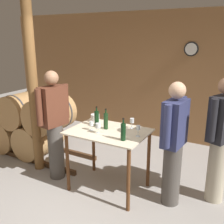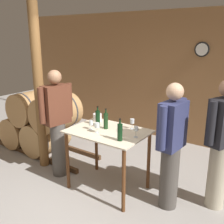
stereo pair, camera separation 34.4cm
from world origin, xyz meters
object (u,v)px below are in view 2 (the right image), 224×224
wine_glass_near_left (91,123)px  wine_glass_far_side (136,129)px  wine_bottle_center (120,132)px  person_visitor_with_scarf (221,143)px  person_host (57,122)px  person_visitor_bearded (171,145)px  wine_bottle_far_left (98,117)px  wine_glass_near_center (97,125)px  wine_glass_near_right (132,122)px  wine_bottle_left (106,120)px  wooden_post (39,90)px  ice_bucket (97,117)px

wine_glass_near_left → wine_glass_far_side: 0.68m
wine_bottle_center → person_visitor_with_scarf: bearing=31.8°
person_host → person_visitor_bearded: 1.80m
person_visitor_with_scarf → wine_bottle_far_left: bearing=-168.2°
wine_glass_near_center → wine_bottle_far_left: bearing=126.1°
wine_bottle_center → wine_glass_far_side: size_ratio=1.96×
wine_glass_near_right → wine_glass_far_side: (0.21, -0.25, 0.00)m
wine_bottle_left → person_visitor_with_scarf: person_visitor_with_scarf is taller
wine_glass_near_center → wooden_post: bearing=175.8°
wooden_post → person_visitor_with_scarf: bearing=10.6°
wine_glass_near_left → wine_glass_near_right: 0.58m
wine_glass_near_center → wine_bottle_center: bearing=-8.3°
wine_bottle_far_left → person_visitor_with_scarf: (1.68, 0.35, -0.12)m
wine_glass_near_right → wine_glass_near_center: bearing=-128.3°
wine_glass_near_center → person_visitor_bearded: size_ratio=0.08×
wine_bottle_left → person_host: bearing=-167.7°
wine_bottle_center → person_visitor_bearded: size_ratio=0.18×
wine_bottle_far_left → wine_glass_near_center: (0.19, -0.26, -0.01)m
wine_bottle_left → wine_glass_near_center: (-0.01, -0.20, -0.02)m
wine_bottle_center → wooden_post: bearing=174.8°
wine_bottle_left → person_visitor_bearded: person_visitor_bearded is taller
person_host → wine_glass_near_left: bearing=2.7°
wine_bottle_center → person_host: person_host is taller
ice_bucket → wine_bottle_far_left: bearing=-50.0°
person_visitor_with_scarf → wine_glass_near_center: bearing=-157.8°
wooden_post → person_host: wooden_post is taller
wooden_post → wine_bottle_far_left: size_ratio=9.32×
wine_bottle_center → wine_glass_near_right: size_ratio=1.98×
wine_bottle_left → person_visitor_bearded: (0.98, 0.05, -0.15)m
wine_glass_near_left → person_visitor_with_scarf: person_visitor_with_scarf is taller
wine_glass_near_left → person_host: person_host is taller
wine_bottle_far_left → wine_glass_near_left: size_ratio=2.22×
wine_bottle_far_left → wine_glass_far_side: wine_bottle_far_left is taller
wine_bottle_far_left → wine_bottle_left: bearing=-17.9°
wooden_post → wine_bottle_far_left: bearing=8.7°
wine_glass_near_left → wine_glass_far_side: wine_glass_far_side is taller
wooden_post → wine_glass_near_center: size_ratio=19.24×
wine_bottle_far_left → ice_bucket: 0.21m
wine_bottle_center → person_visitor_bearded: bearing=28.5°
wine_glass_near_right → person_visitor_with_scarf: bearing=9.9°
wine_bottle_center → ice_bucket: (-0.73, 0.47, -0.06)m
wine_bottle_far_left → ice_bucket: (-0.13, 0.15, -0.06)m
wine_bottle_far_left → ice_bucket: wine_bottle_far_left is taller
wine_bottle_far_left → wine_bottle_center: 0.68m
wooden_post → ice_bucket: bearing=18.4°
wine_glass_near_right → person_host: (-1.12, -0.39, -0.11)m
person_host → ice_bucket: bearing=38.9°
wine_bottle_center → person_visitor_bearded: (0.57, 0.31, -0.15)m
wooden_post → wine_glass_far_side: wooden_post is taller
person_visitor_bearded → person_host: bearing=-172.7°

